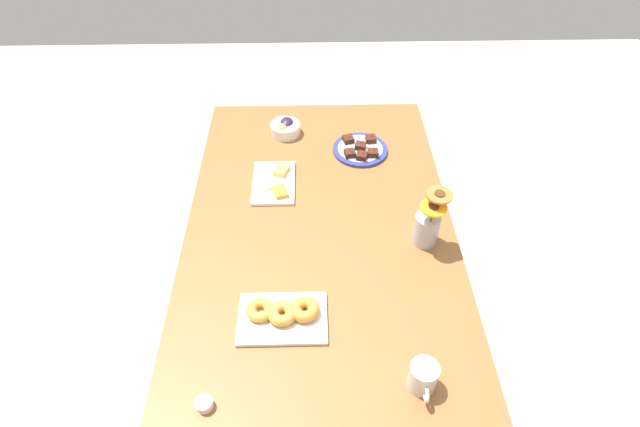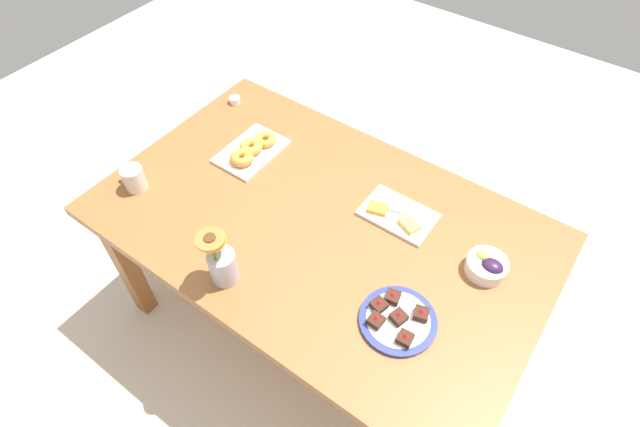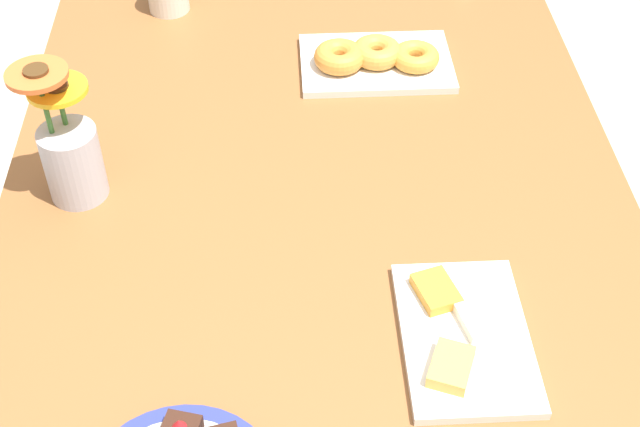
% 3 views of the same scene
% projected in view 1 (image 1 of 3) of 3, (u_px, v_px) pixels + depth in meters
% --- Properties ---
extents(ground_plane, '(6.00, 6.00, 0.00)m').
position_uv_depth(ground_plane, '(320.00, 328.00, 2.40)').
color(ground_plane, beige).
extents(dining_table, '(1.60, 1.00, 0.74)m').
position_uv_depth(dining_table, '(320.00, 236.00, 1.94)').
color(dining_table, brown).
rests_on(dining_table, ground_plane).
extents(coffee_mug, '(0.12, 0.08, 0.10)m').
position_uv_depth(coffee_mug, '(423.00, 377.00, 1.38)').
color(coffee_mug, beige).
rests_on(coffee_mug, dining_table).
extents(grape_bowl, '(0.14, 0.14, 0.07)m').
position_uv_depth(grape_bowl, '(285.00, 128.00, 2.26)').
color(grape_bowl, white).
rests_on(grape_bowl, dining_table).
extents(cheese_platter, '(0.26, 0.17, 0.03)m').
position_uv_depth(cheese_platter, '(275.00, 182.00, 2.02)').
color(cheese_platter, white).
rests_on(cheese_platter, dining_table).
extents(croissant_platter, '(0.19, 0.28, 0.05)m').
position_uv_depth(croissant_platter, '(284.00, 314.00, 1.56)').
color(croissant_platter, white).
rests_on(croissant_platter, dining_table).
extents(jam_cup_honey, '(0.05, 0.05, 0.03)m').
position_uv_depth(jam_cup_honey, '(204.00, 404.00, 1.36)').
color(jam_cup_honey, white).
rests_on(jam_cup_honey, dining_table).
extents(dessert_plate, '(0.24, 0.24, 0.05)m').
position_uv_depth(dessert_plate, '(360.00, 149.00, 2.18)').
color(dessert_plate, navy).
rests_on(dessert_plate, dining_table).
extents(flower_vase, '(0.11, 0.11, 0.24)m').
position_uv_depth(flower_vase, '(427.00, 226.00, 1.75)').
color(flower_vase, '#B2B2BC').
rests_on(flower_vase, dining_table).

